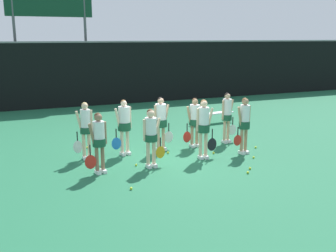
{
  "coord_description": "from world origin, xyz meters",
  "views": [
    {
      "loc": [
        -4.45,
        -10.77,
        3.63
      ],
      "look_at": [
        -0.01,
        0.1,
        0.94
      ],
      "focal_mm": 42.0,
      "sensor_mm": 36.0,
      "label": 1
    }
  ],
  "objects_px": {
    "tennis_ball_2": "(131,188)",
    "tennis_ball_9": "(250,168)",
    "player_3": "(244,121)",
    "tennis_ball_3": "(254,157)",
    "bench_courtside": "(213,114)",
    "tennis_ball_6": "(242,143)",
    "player_7": "(195,118)",
    "tennis_ball_11": "(168,153)",
    "tennis_ball_7": "(256,147)",
    "tennis_ball_10": "(248,172)",
    "scoreboard": "(50,15)",
    "player_1": "(151,133)",
    "tennis_ball_0": "(200,134)",
    "tennis_ball_1": "(87,147)",
    "player_5": "(124,123)",
    "player_2": "(204,124)",
    "player_8": "(227,114)",
    "tennis_ball_8": "(191,135)",
    "tennis_ball_4": "(214,153)",
    "player_6": "(161,119)",
    "tennis_ball_5": "(136,165)",
    "player_0": "(99,138)",
    "player_4": "(85,126)"
  },
  "relations": [
    {
      "from": "tennis_ball_2",
      "to": "tennis_ball_9",
      "type": "height_order",
      "value": "tennis_ball_9"
    },
    {
      "from": "player_3",
      "to": "tennis_ball_3",
      "type": "xyz_separation_m",
      "value": [
        0.01,
        -0.57,
        -1.02
      ]
    },
    {
      "from": "bench_courtside",
      "to": "tennis_ball_6",
      "type": "relative_size",
      "value": 30.45
    },
    {
      "from": "player_7",
      "to": "tennis_ball_11",
      "type": "distance_m",
      "value": 1.53
    },
    {
      "from": "player_7",
      "to": "tennis_ball_9",
      "type": "distance_m",
      "value": 2.89
    },
    {
      "from": "tennis_ball_2",
      "to": "tennis_ball_6",
      "type": "xyz_separation_m",
      "value": [
        4.73,
        2.51,
        -0.0
      ]
    },
    {
      "from": "player_7",
      "to": "tennis_ball_7",
      "type": "distance_m",
      "value": 2.24
    },
    {
      "from": "tennis_ball_2",
      "to": "tennis_ball_10",
      "type": "bearing_deg",
      "value": -1.78
    },
    {
      "from": "scoreboard",
      "to": "player_3",
      "type": "height_order",
      "value": "scoreboard"
    },
    {
      "from": "player_1",
      "to": "tennis_ball_0",
      "type": "relative_size",
      "value": 24.61
    },
    {
      "from": "scoreboard",
      "to": "tennis_ball_1",
      "type": "relative_size",
      "value": 89.02
    },
    {
      "from": "player_5",
      "to": "tennis_ball_7",
      "type": "xyz_separation_m",
      "value": [
        4.22,
        -0.96,
        -0.99
      ]
    },
    {
      "from": "player_2",
      "to": "tennis_ball_0",
      "type": "height_order",
      "value": "player_2"
    },
    {
      "from": "bench_courtside",
      "to": "player_8",
      "type": "distance_m",
      "value": 3.19
    },
    {
      "from": "player_2",
      "to": "tennis_ball_8",
      "type": "xyz_separation_m",
      "value": [
        0.83,
        2.6,
        -1.04
      ]
    },
    {
      "from": "scoreboard",
      "to": "tennis_ball_4",
      "type": "relative_size",
      "value": 84.7
    },
    {
      "from": "scoreboard",
      "to": "player_7",
      "type": "height_order",
      "value": "scoreboard"
    },
    {
      "from": "tennis_ball_2",
      "to": "tennis_ball_3",
      "type": "relative_size",
      "value": 1.03
    },
    {
      "from": "player_8",
      "to": "tennis_ball_1",
      "type": "height_order",
      "value": "player_8"
    },
    {
      "from": "bench_courtside",
      "to": "player_8",
      "type": "xyz_separation_m",
      "value": [
        -1.06,
        -2.94,
        0.64
      ]
    },
    {
      "from": "tennis_ball_0",
      "to": "tennis_ball_1",
      "type": "distance_m",
      "value": 4.32
    },
    {
      "from": "player_3",
      "to": "player_7",
      "type": "height_order",
      "value": "player_3"
    },
    {
      "from": "player_1",
      "to": "tennis_ball_0",
      "type": "distance_m",
      "value": 4.25
    },
    {
      "from": "player_5",
      "to": "player_8",
      "type": "relative_size",
      "value": 0.99
    },
    {
      "from": "player_5",
      "to": "tennis_ball_2",
      "type": "height_order",
      "value": "player_5"
    },
    {
      "from": "player_8",
      "to": "tennis_ball_7",
      "type": "relative_size",
      "value": 24.99
    },
    {
      "from": "player_5",
      "to": "player_6",
      "type": "xyz_separation_m",
      "value": [
        1.22,
        0.01,
        0.01
      ]
    },
    {
      "from": "tennis_ball_5",
      "to": "tennis_ball_6",
      "type": "xyz_separation_m",
      "value": [
        4.07,
        0.85,
        0.0
      ]
    },
    {
      "from": "scoreboard",
      "to": "tennis_ball_10",
      "type": "xyz_separation_m",
      "value": [
        3.5,
        -13.24,
        -4.64
      ]
    },
    {
      "from": "tennis_ball_2",
      "to": "tennis_ball_5",
      "type": "distance_m",
      "value": 1.78
    },
    {
      "from": "bench_courtside",
      "to": "tennis_ball_0",
      "type": "relative_size",
      "value": 29.34
    },
    {
      "from": "player_5",
      "to": "tennis_ball_0",
      "type": "distance_m",
      "value": 3.78
    },
    {
      "from": "player_3",
      "to": "player_8",
      "type": "relative_size",
      "value": 1.02
    },
    {
      "from": "player_7",
      "to": "tennis_ball_8",
      "type": "relative_size",
      "value": 25.62
    },
    {
      "from": "tennis_ball_5",
      "to": "player_0",
      "type": "bearing_deg",
      "value": -170.28
    },
    {
      "from": "bench_courtside",
      "to": "player_5",
      "type": "xyz_separation_m",
      "value": [
        -4.75,
        -3.0,
        0.64
      ]
    },
    {
      "from": "scoreboard",
      "to": "bench_courtside",
      "type": "relative_size",
      "value": 2.94
    },
    {
      "from": "player_0",
      "to": "player_5",
      "type": "xyz_separation_m",
      "value": [
        1.1,
        1.39,
        0.05
      ]
    },
    {
      "from": "tennis_ball_0",
      "to": "tennis_ball_8",
      "type": "height_order",
      "value": "tennis_ball_0"
    },
    {
      "from": "tennis_ball_6",
      "to": "tennis_ball_10",
      "type": "height_order",
      "value": "tennis_ball_10"
    },
    {
      "from": "player_0",
      "to": "player_4",
      "type": "distance_m",
      "value": 1.42
    },
    {
      "from": "tennis_ball_2",
      "to": "tennis_ball_10",
      "type": "relative_size",
      "value": 0.98
    },
    {
      "from": "player_4",
      "to": "tennis_ball_5",
      "type": "relative_size",
      "value": 26.92
    },
    {
      "from": "bench_courtside",
      "to": "player_8",
      "type": "height_order",
      "value": "player_8"
    },
    {
      "from": "scoreboard",
      "to": "tennis_ball_0",
      "type": "xyz_separation_m",
      "value": [
        4.27,
        -8.86,
        -4.64
      ]
    },
    {
      "from": "player_6",
      "to": "player_0",
      "type": "bearing_deg",
      "value": -159.42
    },
    {
      "from": "player_0",
      "to": "tennis_ball_0",
      "type": "height_order",
      "value": "player_0"
    },
    {
      "from": "tennis_ball_0",
      "to": "tennis_ball_11",
      "type": "distance_m",
      "value": 2.76
    },
    {
      "from": "scoreboard",
      "to": "player_6",
      "type": "relative_size",
      "value": 3.36
    },
    {
      "from": "player_1",
      "to": "tennis_ball_1",
      "type": "xyz_separation_m",
      "value": [
        -1.32,
        2.6,
        -0.97
      ]
    }
  ]
}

